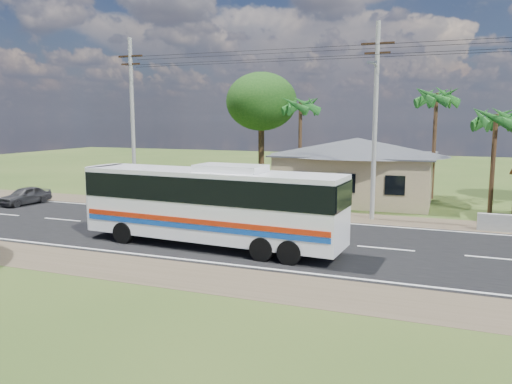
{
  "coord_description": "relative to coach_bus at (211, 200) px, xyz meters",
  "views": [
    {
      "loc": [
        6.74,
        -22.19,
        5.75
      ],
      "look_at": [
        -2.05,
        1.0,
        2.08
      ],
      "focal_mm": 35.0,
      "sensor_mm": 36.0,
      "label": 1
    }
  ],
  "objects": [
    {
      "name": "palm_far",
      "position": [
        -1.1,
        18.4,
        4.53
      ],
      "size": [
        2.8,
        2.8,
        7.7
      ],
      "color": "#47301E",
      "rests_on": "ground"
    },
    {
      "name": "utility_poles",
      "position": [
        5.57,
        8.89,
        3.62
      ],
      "size": [
        32.8,
        2.22,
        11.0
      ],
      "color": "#9E9E99",
      "rests_on": "ground"
    },
    {
      "name": "ground",
      "position": [
        2.9,
        2.4,
        -2.15
      ],
      "size": [
        120.0,
        120.0,
        0.0
      ],
      "primitive_type": "plane",
      "color": "#2D4518",
      "rests_on": "ground"
    },
    {
      "name": "house",
      "position": [
        3.9,
        15.4,
        0.49
      ],
      "size": [
        12.4,
        10.0,
        5.0
      ],
      "color": "tan",
      "rests_on": "ground"
    },
    {
      "name": "small_car",
      "position": [
        -16.64,
        5.7,
        -1.55
      ],
      "size": [
        1.84,
        3.66,
        1.2
      ],
      "primitive_type": "imported",
      "rotation": [
        0.0,
        0.0,
        -0.13
      ],
      "color": "#2A2A2C",
      "rests_on": "ground"
    },
    {
      "name": "tree_behind_house",
      "position": [
        -5.1,
        20.4,
        4.97
      ],
      "size": [
        6.0,
        6.0,
        9.61
      ],
      "color": "#47301E",
      "rests_on": "ground"
    },
    {
      "name": "coach_bus",
      "position": [
        0.0,
        0.0,
        0.0
      ],
      "size": [
        12.25,
        3.39,
        3.76
      ],
      "rotation": [
        0.0,
        0.0,
        -0.07
      ],
      "color": "white",
      "rests_on": "ground"
    },
    {
      "name": "palm_near",
      "position": [
        12.4,
        13.4,
        3.56
      ],
      "size": [
        2.8,
        2.8,
        6.7
      ],
      "color": "#47301E",
      "rests_on": "ground"
    },
    {
      "name": "road",
      "position": [
        2.9,
        2.4,
        -2.14
      ],
      "size": [
        120.0,
        16.0,
        0.03
      ],
      "color": "black",
      "rests_on": "ground"
    },
    {
      "name": "palm_mid",
      "position": [
        8.9,
        17.9,
        5.01
      ],
      "size": [
        2.8,
        2.8,
        8.2
      ],
      "color": "#47301E",
      "rests_on": "ground"
    }
  ]
}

